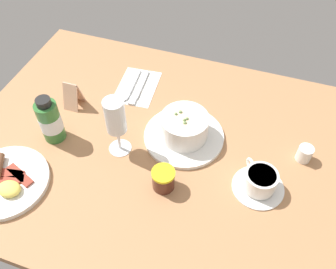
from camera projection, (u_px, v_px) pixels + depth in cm
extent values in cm
cube|color=#A8754C|center=(155.00, 148.00, 103.07)|extent=(110.00, 84.00, 3.00)
cylinder|color=white|center=(184.00, 136.00, 103.13)|extent=(22.91, 22.91, 1.20)
cylinder|color=white|center=(184.00, 127.00, 99.94)|extent=(13.43, 13.43, 7.18)
cylinder|color=beige|center=(185.00, 120.00, 97.82)|extent=(11.55, 11.55, 1.60)
sphere|color=#739057|center=(187.00, 119.00, 96.83)|extent=(0.84, 0.84, 0.84)
sphere|color=#739057|center=(184.00, 120.00, 96.54)|extent=(0.82, 0.82, 0.82)
sphere|color=#739057|center=(185.00, 123.00, 95.85)|extent=(0.94, 0.94, 0.94)
sphere|color=#739057|center=(176.00, 114.00, 97.99)|extent=(0.84, 0.84, 0.84)
sphere|color=#739057|center=(180.00, 112.00, 98.47)|extent=(0.94, 0.94, 0.94)
cube|color=white|center=(137.00, 87.00, 117.55)|extent=(13.73, 18.47, 0.30)
cube|color=silver|center=(142.00, 85.00, 117.61)|extent=(2.44, 14.05, 0.50)
cube|color=silver|center=(133.00, 100.00, 112.82)|extent=(2.51, 3.78, 0.40)
cube|color=silver|center=(134.00, 83.00, 118.20)|extent=(2.15, 13.04, 0.50)
ellipsoid|color=silver|center=(125.00, 97.00, 113.86)|extent=(2.40, 4.00, 0.60)
cylinder|color=white|center=(258.00, 187.00, 92.26)|extent=(13.41, 13.41, 0.90)
cylinder|color=white|center=(260.00, 180.00, 89.95)|extent=(8.31, 8.31, 5.16)
cylinder|color=black|center=(262.00, 176.00, 88.37)|extent=(7.07, 7.07, 1.00)
torus|color=white|center=(250.00, 164.00, 92.90)|extent=(2.90, 3.30, 3.60)
cylinder|color=white|center=(305.00, 154.00, 96.97)|extent=(4.05, 4.05, 4.55)
cone|color=white|center=(307.00, 155.00, 94.48)|extent=(1.78, 2.28, 2.23)
cylinder|color=white|center=(120.00, 148.00, 100.91)|extent=(6.33, 6.33, 0.40)
cylinder|color=white|center=(119.00, 138.00, 97.79)|extent=(0.80, 0.80, 7.80)
cylinder|color=white|center=(115.00, 116.00, 91.02)|extent=(5.48, 5.48, 10.00)
cylinder|color=#F1E2C8|center=(116.00, 120.00, 92.16)|extent=(4.49, 4.49, 6.00)
cylinder|color=#4F2419|center=(163.00, 180.00, 91.00)|extent=(5.72, 5.72, 5.32)
cylinder|color=yellow|center=(163.00, 173.00, 88.67)|extent=(6.01, 6.01, 0.80)
cylinder|color=#337233|center=(50.00, 121.00, 99.05)|extent=(6.07, 6.07, 12.77)
cylinder|color=silver|center=(51.00, 122.00, 99.24)|extent=(6.19, 6.19, 4.85)
cylinder|color=black|center=(43.00, 102.00, 93.42)|extent=(3.95, 3.95, 2.01)
cylinder|color=white|center=(5.00, 182.00, 93.00)|extent=(22.57, 22.57, 1.40)
cube|color=#933828|center=(20.00, 175.00, 93.12)|extent=(9.26, 5.47, 0.60)
cube|color=#9F3828|center=(6.00, 181.00, 91.97)|extent=(9.08, 6.31, 0.60)
cube|color=#9C3828|center=(7.00, 173.00, 93.51)|extent=(9.29, 4.10, 0.60)
ellipsoid|color=#F2D859|center=(9.00, 189.00, 89.61)|extent=(6.00, 4.80, 2.40)
cube|color=#D2A688|center=(70.00, 97.00, 108.24)|extent=(4.67, 3.04, 8.74)
cube|color=#D2A688|center=(75.00, 92.00, 109.87)|extent=(4.67, 3.04, 8.74)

